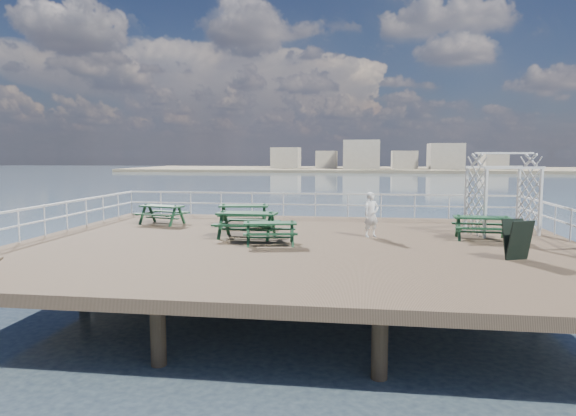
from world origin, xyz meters
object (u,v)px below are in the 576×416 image
at_px(trellis_arbor, 503,198).
at_px(picnic_table_b, 244,211).
at_px(picnic_table_e, 270,228).
at_px(picnic_table_a, 162,211).
at_px(picnic_table_c, 482,223).
at_px(picnic_table_d, 247,219).
at_px(person, 371,215).

bearing_deg(trellis_arbor, picnic_table_b, 153.83).
bearing_deg(picnic_table_e, picnic_table_a, 131.05).
bearing_deg(picnic_table_c, picnic_table_d, -170.62).
height_order(picnic_table_e, person, person).
distance_m(picnic_table_c, picnic_table_d, 7.87).
xyz_separation_m(picnic_table_c, person, (-3.64, 0.03, 0.21)).
xyz_separation_m(picnic_table_a, person, (8.41, -2.14, 0.22)).
relative_size(trellis_arbor, person, 1.88).
distance_m(picnic_table_e, person, 3.75).
bearing_deg(picnic_table_e, picnic_table_b, 102.96).
relative_size(picnic_table_a, picnic_table_b, 0.98).
xyz_separation_m(picnic_table_b, picnic_table_e, (1.78, -4.04, -0.09)).
bearing_deg(picnic_table_e, picnic_table_c, 5.03).
distance_m(picnic_table_d, person, 4.27).
xyz_separation_m(picnic_table_d, trellis_arbor, (8.80, 1.98, 0.67)).
bearing_deg(picnic_table_d, picnic_table_a, 148.58).
height_order(picnic_table_c, trellis_arbor, trellis_arbor).
xyz_separation_m(picnic_table_e, person, (3.18, 1.97, 0.26)).
bearing_deg(picnic_table_d, picnic_table_b, 108.16).
height_order(picnic_table_b, picnic_table_e, picnic_table_b).
relative_size(picnic_table_b, picnic_table_e, 1.14).
bearing_deg(picnic_table_d, picnic_table_c, 8.37).
bearing_deg(person, picnic_table_d, 161.24).
bearing_deg(picnic_table_a, picnic_table_d, -19.51).
xyz_separation_m(picnic_table_a, picnic_table_d, (4.21, -2.89, 0.08)).
bearing_deg(picnic_table_b, picnic_table_d, -82.66).
bearing_deg(picnic_table_e, person, 20.93).
xyz_separation_m(picnic_table_a, trellis_arbor, (13.01, -0.92, 0.74)).
relative_size(picnic_table_a, picnic_table_d, 0.99).
relative_size(picnic_table_c, picnic_table_e, 1.01).
height_order(picnic_table_d, picnic_table_e, picnic_table_d).
bearing_deg(picnic_table_d, trellis_arbor, 15.76).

